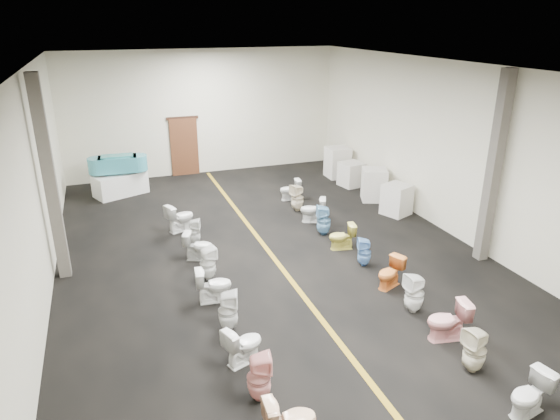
# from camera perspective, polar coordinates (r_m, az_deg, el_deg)

# --- Properties ---
(floor) EXTENTS (16.00, 16.00, 0.00)m
(floor) POSITION_cam_1_polar(r_m,az_deg,el_deg) (12.08, -0.41, -5.91)
(floor) COLOR black
(floor) RESTS_ON ground
(ceiling) EXTENTS (16.00, 16.00, 0.00)m
(ceiling) POSITION_cam_1_polar(r_m,az_deg,el_deg) (10.81, -0.47, 15.87)
(ceiling) COLOR black
(ceiling) RESTS_ON ground
(wall_back) EXTENTS (10.00, 0.00, 10.00)m
(wall_back) POSITION_cam_1_polar(r_m,az_deg,el_deg) (18.78, -8.71, 10.93)
(wall_back) COLOR beige
(wall_back) RESTS_ON ground
(wall_left) EXTENTS (0.00, 16.00, 16.00)m
(wall_left) POSITION_cam_1_polar(r_m,az_deg,el_deg) (10.75, -26.45, 1.32)
(wall_left) COLOR beige
(wall_left) RESTS_ON ground
(wall_right) EXTENTS (0.00, 16.00, 16.00)m
(wall_right) POSITION_cam_1_polar(r_m,az_deg,el_deg) (13.67, 19.86, 6.15)
(wall_right) COLOR beige
(wall_right) RESTS_ON ground
(aisle_stripe) EXTENTS (0.12, 15.60, 0.01)m
(aisle_stripe) POSITION_cam_1_polar(r_m,az_deg,el_deg) (12.08, -0.41, -5.89)
(aisle_stripe) COLOR #987416
(aisle_stripe) RESTS_ON floor
(back_door) EXTENTS (1.00, 0.10, 2.10)m
(back_door) POSITION_cam_1_polar(r_m,az_deg,el_deg) (18.84, -10.88, 7.09)
(back_door) COLOR #562D19
(back_door) RESTS_ON floor
(door_frame) EXTENTS (1.15, 0.08, 0.10)m
(door_frame) POSITION_cam_1_polar(r_m,az_deg,el_deg) (18.62, -11.11, 10.29)
(door_frame) COLOR #331C11
(door_frame) RESTS_ON back_door
(column_left) EXTENTS (0.25, 0.25, 4.50)m
(column_left) POSITION_cam_1_polar(r_m,az_deg,el_deg) (11.68, -24.81, 3.03)
(column_left) COLOR #59544C
(column_left) RESTS_ON floor
(column_right) EXTENTS (0.25, 0.25, 4.50)m
(column_right) POSITION_cam_1_polar(r_m,az_deg,el_deg) (12.43, 23.24, 4.28)
(column_right) COLOR #59544C
(column_right) RESTS_ON floor
(display_table) EXTENTS (1.83, 1.39, 0.73)m
(display_table) POSITION_cam_1_polar(r_m,az_deg,el_deg) (17.30, -17.78, 2.84)
(display_table) COLOR white
(display_table) RESTS_ON floor
(bathtub) EXTENTS (1.86, 0.73, 0.55)m
(bathtub) POSITION_cam_1_polar(r_m,az_deg,el_deg) (17.10, -18.04, 5.08)
(bathtub) COLOR teal
(bathtub) RESTS_ON display_table
(appliance_crate_a) EXTENTS (0.93, 0.93, 0.91)m
(appliance_crate_a) POSITION_cam_1_polar(r_m,az_deg,el_deg) (15.18, 13.19, 1.17)
(appliance_crate_a) COLOR silver
(appliance_crate_a) RESTS_ON floor
(appliance_crate_b) EXTENTS (0.97, 0.97, 1.03)m
(appliance_crate_b) POSITION_cam_1_polar(r_m,az_deg,el_deg) (16.23, 10.70, 2.88)
(appliance_crate_b) COLOR silver
(appliance_crate_b) RESTS_ON floor
(appliance_crate_c) EXTENTS (0.86, 0.86, 0.83)m
(appliance_crate_c) POSITION_cam_1_polar(r_m,az_deg,el_deg) (17.55, 8.17, 4.07)
(appliance_crate_c) COLOR silver
(appliance_crate_c) RESTS_ON floor
(appliance_crate_d) EXTENTS (0.78, 0.78, 1.10)m
(appliance_crate_d) POSITION_cam_1_polar(r_m,az_deg,el_deg) (18.46, 6.59, 5.44)
(appliance_crate_d) COLOR silver
(appliance_crate_d) RESTS_ON floor
(toilet_left_3) EXTENTS (0.43, 0.42, 0.81)m
(toilet_left_3) POSITION_cam_1_polar(r_m,az_deg,el_deg) (7.96, -2.42, -18.57)
(toilet_left_3) COLOR pink
(toilet_left_3) RESTS_ON floor
(toilet_left_4) EXTENTS (0.78, 0.61, 0.70)m
(toilet_left_4) POSITION_cam_1_polar(r_m,az_deg,el_deg) (8.71, -4.21, -15.05)
(toilet_left_4) COLOR white
(toilet_left_4) RESTS_ON floor
(toilet_left_5) EXTENTS (0.45, 0.45, 0.80)m
(toilet_left_5) POSITION_cam_1_polar(r_m,az_deg,el_deg) (9.49, -5.96, -11.39)
(toilet_left_5) COLOR white
(toilet_left_5) RESTS_ON floor
(toilet_left_6) EXTENTS (0.76, 0.48, 0.74)m
(toilet_left_6) POSITION_cam_1_polar(r_m,az_deg,el_deg) (10.42, -7.60, -8.49)
(toilet_left_6) COLOR white
(toilet_left_6) RESTS_ON floor
(toilet_left_7) EXTENTS (0.43, 0.42, 0.78)m
(toilet_left_7) POSITION_cam_1_polar(r_m,az_deg,el_deg) (11.25, -8.25, -6.07)
(toilet_left_7) COLOR white
(toilet_left_7) RESTS_ON floor
(toilet_left_8) EXTENTS (0.79, 0.63, 0.70)m
(toilet_left_8) POSITION_cam_1_polar(r_m,az_deg,el_deg) (12.20, -9.31, -4.08)
(toilet_left_8) COLOR silver
(toilet_left_8) RESTS_ON floor
(toilet_left_9) EXTENTS (0.40, 0.39, 0.69)m
(toilet_left_9) POSITION_cam_1_polar(r_m,az_deg,el_deg) (13.02, -9.78, -2.48)
(toilet_left_9) COLOR silver
(toilet_left_9) RESTS_ON floor
(toilet_left_10) EXTENTS (0.88, 0.69, 0.78)m
(toilet_left_10) POSITION_cam_1_polar(r_m,az_deg,el_deg) (13.91, -11.34, -0.81)
(toilet_left_10) COLOR white
(toilet_left_10) RESTS_ON floor
(toilet_right_1) EXTENTS (0.74, 0.51, 0.69)m
(toilet_right_1) POSITION_cam_1_polar(r_m,az_deg,el_deg) (8.57, 26.68, -18.37)
(toilet_right_1) COLOR silver
(toilet_right_1) RESTS_ON floor
(toilet_right_2) EXTENTS (0.43, 0.42, 0.82)m
(toilet_right_2) POSITION_cam_1_polar(r_m,az_deg,el_deg) (9.05, 21.37, -14.66)
(toilet_right_2) COLOR beige
(toilet_right_2) RESTS_ON floor
(toilet_right_3) EXTENTS (0.82, 0.56, 0.77)m
(toilet_right_3) POSITION_cam_1_polar(r_m,az_deg,el_deg) (9.68, 18.62, -11.92)
(toilet_right_3) COLOR #F7AAA9
(toilet_right_3) RESTS_ON floor
(toilet_right_4) EXTENTS (0.39, 0.38, 0.83)m
(toilet_right_4) POSITION_cam_1_polar(r_m,az_deg,el_deg) (10.30, 15.11, -9.17)
(toilet_right_4) COLOR white
(toilet_right_4) RESTS_ON floor
(toilet_right_5) EXTENTS (0.76, 0.62, 0.68)m
(toilet_right_5) POSITION_cam_1_polar(r_m,az_deg,el_deg) (11.11, 12.48, -7.04)
(toilet_right_5) COLOR orange
(toilet_right_5) RESTS_ON floor
(toilet_right_6) EXTENTS (0.40, 0.40, 0.70)m
(toilet_right_6) POSITION_cam_1_polar(r_m,az_deg,el_deg) (11.90, 9.61, -4.77)
(toilet_right_6) COLOR #6EA4E0
(toilet_right_6) RESTS_ON floor
(toilet_right_7) EXTENTS (0.71, 0.48, 0.67)m
(toilet_right_7) POSITION_cam_1_polar(r_m,az_deg,el_deg) (12.68, 7.09, -3.04)
(toilet_right_7) COLOR #DBCF58
(toilet_right_7) RESTS_ON floor
(toilet_right_8) EXTENTS (0.47, 0.47, 0.83)m
(toilet_right_8) POSITION_cam_1_polar(r_m,az_deg,el_deg) (13.42, 5.01, -1.19)
(toilet_right_8) COLOR #6DA4CD
(toilet_right_8) RESTS_ON floor
(toilet_right_9) EXTENTS (0.82, 0.67, 0.73)m
(toilet_right_9) POSITION_cam_1_polar(r_m,az_deg,el_deg) (14.27, 3.77, 0.02)
(toilet_right_9) COLOR silver
(toilet_right_9) RESTS_ON floor
(toilet_right_10) EXTENTS (0.47, 0.46, 0.83)m
(toilet_right_10) POSITION_cam_1_polar(r_m,az_deg,el_deg) (15.06, 1.99, 1.41)
(toilet_right_10) COLOR beige
(toilet_right_10) RESTS_ON floor
(toilet_right_11) EXTENTS (0.69, 0.44, 0.68)m
(toilet_right_11) POSITION_cam_1_polar(r_m,az_deg,el_deg) (16.01, 1.17, 2.33)
(toilet_right_11) COLOR white
(toilet_right_11) RESTS_ON floor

